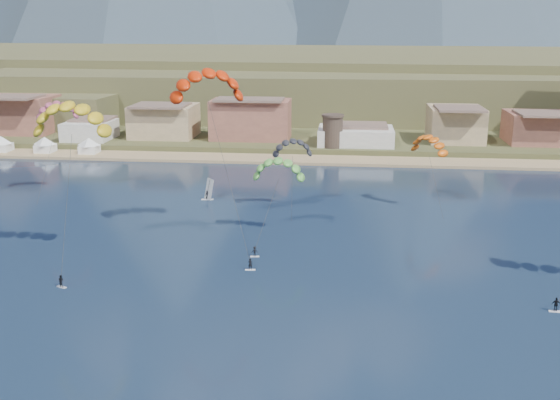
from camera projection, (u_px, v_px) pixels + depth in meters
name	position (u px, v px, depth m)	size (l,w,h in m)	color
ground	(244.00, 389.00, 62.22)	(2400.00, 2400.00, 0.00)	#0D1A31
beach	(311.00, 160.00, 163.74)	(2200.00, 12.00, 0.90)	tan
land	(341.00, 59.00, 598.88)	(2200.00, 900.00, 4.00)	brown
foothills	(381.00, 81.00, 280.28)	(940.00, 210.00, 18.00)	brown
town	(172.00, 117.00, 181.11)	(400.00, 24.00, 12.00)	silver
watchtower	(333.00, 131.00, 169.26)	(5.82, 5.82, 8.60)	#47382D
beach_tents	(22.00, 140.00, 170.65)	(43.40, 6.40, 5.00)	white
kitesurfer_red	(207.00, 80.00, 99.57)	(15.77, 19.33, 30.08)	silver
kitesurfer_yellow	(70.00, 114.00, 89.29)	(11.60, 12.53, 24.63)	silver
kitesurfer_green	(278.00, 166.00, 104.16)	(8.97, 13.20, 15.61)	silver
distant_kite_pink	(57.00, 107.00, 125.83)	(8.80, 7.32, 20.54)	#262626
distant_kite_dark	(293.00, 145.00, 117.70)	(8.10, 6.39, 15.29)	#262626
distant_kite_orange	(429.00, 141.00, 119.29)	(7.81, 8.15, 15.71)	#262626
windsurfer	(208.00, 193.00, 127.62)	(2.38, 2.59, 4.17)	silver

